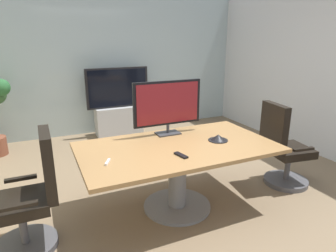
# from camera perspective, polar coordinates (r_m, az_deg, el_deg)

# --- Properties ---
(ground_plane) EXTENTS (7.07, 7.07, 0.00)m
(ground_plane) POSITION_cam_1_polar(r_m,az_deg,el_deg) (3.70, 1.97, -13.45)
(ground_plane) COLOR #7A664C
(wall_back_glass_partition) EXTENTS (5.47, 0.10, 2.75)m
(wall_back_glass_partition) POSITION_cam_1_polar(r_m,az_deg,el_deg) (6.08, -10.96, 11.93)
(wall_back_glass_partition) COLOR #9EB2B7
(wall_back_glass_partition) RESTS_ON ground
(conference_table) EXTENTS (2.09, 1.17, 0.75)m
(conference_table) POSITION_cam_1_polar(r_m,az_deg,el_deg) (3.25, 1.84, -6.74)
(conference_table) COLOR olive
(conference_table) RESTS_ON ground
(office_chair_left) EXTENTS (0.60, 0.57, 1.09)m
(office_chair_left) POSITION_cam_1_polar(r_m,az_deg,el_deg) (2.98, -24.76, -13.08)
(office_chair_left) COLOR #4C4C51
(office_chair_left) RESTS_ON ground
(office_chair_right) EXTENTS (0.63, 0.61, 1.09)m
(office_chair_right) POSITION_cam_1_polar(r_m,az_deg,el_deg) (4.07, 21.24, -4.63)
(office_chair_right) COLOR #4C4C51
(office_chair_right) RESTS_ON ground
(tv_monitor) EXTENTS (0.84, 0.18, 0.64)m
(tv_monitor) POSITION_cam_1_polar(r_m,az_deg,el_deg) (3.47, -0.08, 4.16)
(tv_monitor) COLOR #333338
(tv_monitor) RESTS_ON conference_table
(wall_display_unit) EXTENTS (1.20, 0.36, 1.31)m
(wall_display_unit) POSITION_cam_1_polar(r_m,az_deg,el_deg) (5.89, -9.49, 2.63)
(wall_display_unit) COLOR #B7BABC
(wall_display_unit) RESTS_ON ground
(conference_phone) EXTENTS (0.22, 0.22, 0.07)m
(conference_phone) POSITION_cam_1_polar(r_m,az_deg,el_deg) (3.37, 9.63, -2.27)
(conference_phone) COLOR black
(conference_phone) RESTS_ON conference_table
(remote_control) EXTENTS (0.08, 0.18, 0.02)m
(remote_control) POSITION_cam_1_polar(r_m,az_deg,el_deg) (2.91, 2.51, -5.63)
(remote_control) COLOR black
(remote_control) RESTS_ON conference_table
(whiteboard_marker) EXTENTS (0.08, 0.12, 0.02)m
(whiteboard_marker) POSITION_cam_1_polar(r_m,az_deg,el_deg) (2.81, -11.54, -6.80)
(whiteboard_marker) COLOR silver
(whiteboard_marker) RESTS_ON conference_table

